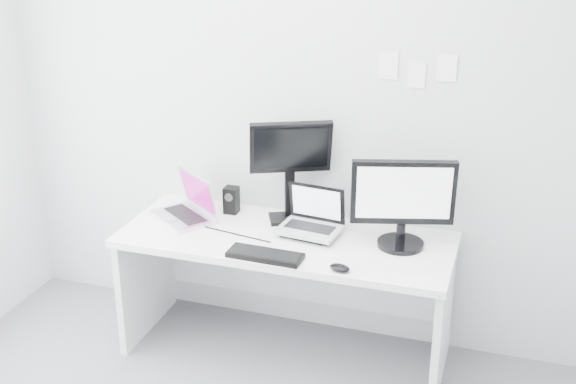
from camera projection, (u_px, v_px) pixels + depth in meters
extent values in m
plane|color=#B7B9BB|center=(305.00, 109.00, 4.10)|extent=(3.60, 0.00, 3.60)
cube|color=white|center=(286.00, 296.00, 4.16)|extent=(1.80, 0.70, 0.73)
cube|color=silver|center=(182.00, 197.00, 4.19)|extent=(0.45, 0.43, 0.27)
cube|color=black|center=(231.00, 200.00, 4.30)|extent=(0.10, 0.10, 0.16)
cube|color=#BABEC2|center=(309.00, 213.00, 3.98)|extent=(0.35, 0.29, 0.27)
cube|color=black|center=(290.00, 170.00, 4.11)|extent=(0.47, 0.33, 0.61)
cube|color=black|center=(403.00, 203.00, 3.82)|extent=(0.58, 0.38, 0.49)
cube|color=black|center=(265.00, 255.00, 3.78)|extent=(0.39, 0.15, 0.03)
ellipsoid|color=black|center=(340.00, 268.00, 3.65)|extent=(0.12, 0.09, 0.03)
cube|color=white|center=(388.00, 66.00, 3.86)|extent=(0.10, 0.00, 0.14)
cube|color=white|center=(417.00, 75.00, 3.84)|extent=(0.09, 0.00, 0.13)
cube|color=white|center=(447.00, 68.00, 3.78)|extent=(0.10, 0.00, 0.14)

